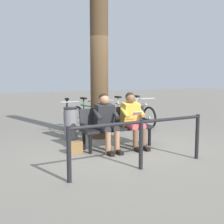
{
  "coord_description": "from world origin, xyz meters",
  "views": [
    {
      "loc": [
        2.7,
        5.53,
        1.62
      ],
      "look_at": [
        0.02,
        -0.44,
        0.75
      ],
      "focal_mm": 47.22,
      "sensor_mm": 36.0,
      "label": 1
    }
  ],
  "objects": [
    {
      "name": "bicycle_orange",
      "position": [
        -0.54,
        -2.21,
        0.36
      ],
      "size": [
        0.76,
        1.56,
        0.94
      ],
      "rotation": [
        0.0,
        0.0,
        1.15
      ],
      "color": "black",
      "rests_on": "ground"
    },
    {
      "name": "tree_trunk",
      "position": [
        0.01,
        -1.24,
        1.87
      ],
      "size": [
        0.44,
        0.44,
        3.73
      ],
      "primitive_type": "cylinder",
      "color": "#4C3823",
      "rests_on": "ground"
    },
    {
      "name": "bicycle_black",
      "position": [
        0.56,
        -2.15,
        0.36
      ],
      "size": [
        0.48,
        1.67,
        0.94
      ],
      "rotation": [
        0.0,
        0.0,
        1.43
      ],
      "color": "black",
      "rests_on": "ground"
    },
    {
      "name": "handbag",
      "position": [
        1.0,
        -0.09,
        0.12
      ],
      "size": [
        0.31,
        0.16,
        0.24
      ],
      "primitive_type": "cube",
      "rotation": [
        0.0,
        0.0,
        -0.07
      ],
      "color": "olive",
      "rests_on": "ground"
    },
    {
      "name": "bicycle_red",
      "position": [
        -0.0,
        -2.19,
        0.36
      ],
      "size": [
        0.57,
        1.64,
        0.94
      ],
      "rotation": [
        0.0,
        0.0,
        1.82
      ],
      "color": "black",
      "rests_on": "ground"
    },
    {
      "name": "bicycle_purple",
      "position": [
        -1.71,
        -2.24,
        0.36
      ],
      "size": [
        0.48,
        1.68,
        0.94
      ],
      "rotation": [
        0.0,
        0.0,
        1.64
      ],
      "color": "black",
      "rests_on": "ground"
    },
    {
      "name": "bicycle_blue",
      "position": [
        -1.1,
        -2.21,
        0.36
      ],
      "size": [
        0.66,
        1.61,
        0.94
      ],
      "rotation": [
        0.0,
        0.0,
        1.89
      ],
      "color": "black",
      "rests_on": "ground"
    },
    {
      "name": "person_reading",
      "position": [
        -0.3,
        -0.08,
        0.66
      ],
      "size": [
        0.51,
        0.78,
        1.2
      ],
      "rotation": [
        0.0,
        0.0,
        0.06
      ],
      "color": "gold",
      "rests_on": "ground"
    },
    {
      "name": "bench",
      "position": [
        0.02,
        -0.22,
        0.51
      ],
      "size": [
        1.62,
        0.57,
        0.87
      ],
      "rotation": [
        0.0,
        0.0,
        0.06
      ],
      "color": "black",
      "rests_on": "ground"
    },
    {
      "name": "litter_bin",
      "position": [
        0.71,
        -1.37,
        0.39
      ],
      "size": [
        0.35,
        0.35,
        0.78
      ],
      "color": "slate",
      "rests_on": "ground"
    },
    {
      "name": "person_companion",
      "position": [
        0.34,
        -0.04,
        0.66
      ],
      "size": [
        0.51,
        0.78,
        1.2
      ],
      "rotation": [
        0.0,
        0.0,
        0.06
      ],
      "color": "#262628",
      "rests_on": "ground"
    },
    {
      "name": "ground_plane",
      "position": [
        0.0,
        0.0,
        0.0
      ],
      "size": [
        40.0,
        40.0,
        0.0
      ],
      "primitive_type": "plane",
      "color": "slate"
    },
    {
      "name": "railing_fence",
      "position": [
        0.28,
        1.32,
        0.58
      ],
      "size": [
        2.63,
        0.28,
        0.85
      ],
      "rotation": [
        0.0,
        0.0,
        0.08
      ],
      "color": "black",
      "rests_on": "ground"
    }
  ]
}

